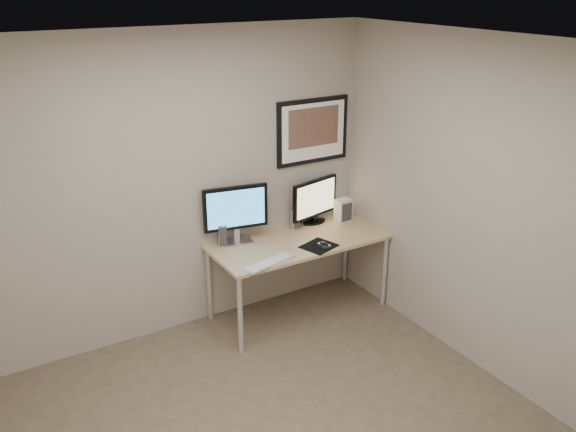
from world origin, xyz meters
name	(u,v)px	position (x,y,z in m)	size (l,w,h in m)	color
room	(242,192)	(0.00, 0.45, 1.64)	(3.60, 3.60, 3.60)	white
desk	(299,247)	(1.00, 1.35, 0.66)	(1.60, 0.70, 0.73)	#A2834E
framed_art	(313,131)	(1.35, 1.68, 1.62)	(0.75, 0.04, 0.60)	black
monitor_large	(236,212)	(0.50, 1.60, 1.02)	(0.58, 0.23, 0.53)	#A5A5AA
monitor_tv	(315,200)	(1.35, 1.62, 0.96)	(0.55, 0.18, 0.44)	black
speaker_left	(223,235)	(0.37, 1.60, 0.83)	(0.08, 0.08, 0.20)	#A5A5AA
speaker_right	(294,219)	(1.11, 1.60, 0.83)	(0.08, 0.08, 0.20)	#A5A5AA
keyboard	(269,263)	(0.54, 1.07, 0.74)	(0.47, 0.13, 0.02)	silver
mousepad	(319,246)	(1.08, 1.15, 0.73)	(0.29, 0.25, 0.00)	black
mouse	(324,244)	(1.12, 1.12, 0.75)	(0.06, 0.11, 0.04)	black
fan_unit	(343,211)	(1.60, 1.51, 0.84)	(0.15, 0.11, 0.23)	silver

